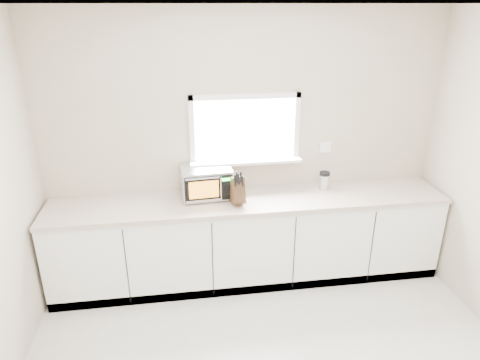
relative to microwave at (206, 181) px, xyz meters
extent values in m
cube|color=beige|center=(0.41, 0.19, 0.27)|extent=(4.00, 0.02, 2.70)
cube|color=white|center=(0.41, 0.17, 0.47)|extent=(1.00, 0.02, 0.60)
cube|color=white|center=(0.41, 0.11, 0.15)|extent=(1.12, 0.16, 0.03)
cube|color=white|center=(0.41, 0.16, 0.79)|extent=(1.10, 0.04, 0.05)
cube|color=white|center=(0.41, 0.16, 0.14)|extent=(1.10, 0.04, 0.05)
cube|color=white|center=(-0.11, 0.16, 0.47)|extent=(0.05, 0.04, 0.70)
cube|color=white|center=(0.94, 0.16, 0.47)|extent=(0.05, 0.04, 0.70)
cube|color=white|center=(1.26, 0.18, 0.24)|extent=(0.12, 0.01, 0.12)
cube|color=white|center=(0.41, -0.11, -0.64)|extent=(3.92, 0.60, 0.88)
cube|color=beige|center=(0.41, -0.12, -0.18)|extent=(3.92, 0.64, 0.04)
cylinder|color=black|center=(-0.19, -0.15, -0.15)|extent=(0.02, 0.02, 0.01)
cylinder|color=black|center=(-0.21, 0.13, -0.15)|extent=(0.02, 0.02, 0.01)
cylinder|color=black|center=(0.21, -0.12, -0.15)|extent=(0.02, 0.02, 0.01)
cylinder|color=black|center=(0.19, 0.16, -0.15)|extent=(0.02, 0.02, 0.01)
cube|color=silver|center=(0.00, 0.01, 0.00)|extent=(0.50, 0.40, 0.29)
cube|color=black|center=(0.01, -0.18, 0.00)|extent=(0.46, 0.05, 0.25)
cube|color=#FF9F26|center=(-0.03, -0.19, 0.00)|extent=(0.28, 0.03, 0.17)
cylinder|color=silver|center=(0.13, -0.20, 0.00)|extent=(0.02, 0.02, 0.22)
cube|color=black|center=(0.18, -0.17, 0.00)|extent=(0.11, 0.01, 0.25)
cube|color=#19FF33|center=(0.18, -0.18, 0.08)|extent=(0.08, 0.01, 0.03)
cube|color=silver|center=(0.00, 0.01, 0.14)|extent=(0.50, 0.40, 0.01)
cube|color=#4B2F1A|center=(0.28, -0.20, -0.02)|extent=(0.15, 0.26, 0.29)
cube|color=black|center=(0.25, -0.26, 0.10)|extent=(0.02, 0.05, 0.11)
cube|color=black|center=(0.29, -0.26, 0.11)|extent=(0.02, 0.05, 0.11)
cube|color=black|center=(0.32, -0.26, 0.09)|extent=(0.02, 0.05, 0.11)
cube|color=black|center=(0.27, -0.26, 0.14)|extent=(0.02, 0.05, 0.11)
cube|color=black|center=(0.31, -0.26, 0.14)|extent=(0.02, 0.05, 0.11)
cylinder|color=#9E5D3D|center=(-0.05, 0.13, 0.00)|extent=(0.32, 0.08, 0.32)
cylinder|color=silver|center=(1.22, 0.01, -0.08)|extent=(0.13, 0.13, 0.15)
cylinder|color=black|center=(1.22, 0.01, 0.01)|extent=(0.12, 0.12, 0.04)
camera|label=1|loc=(-0.24, -3.88, 1.62)|focal=32.00mm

